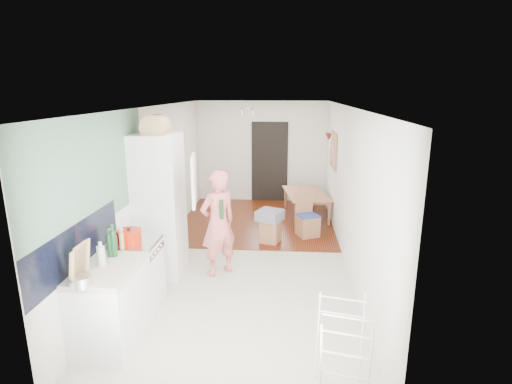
# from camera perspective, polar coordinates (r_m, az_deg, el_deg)

# --- Properties ---
(room_shell) EXTENTS (3.20, 7.00, 2.50)m
(room_shell) POSITION_cam_1_polar(r_m,az_deg,el_deg) (6.56, -1.03, 1.10)
(room_shell) COLOR white
(room_shell) RESTS_ON ground
(floor) EXTENTS (3.20, 7.00, 0.01)m
(floor) POSITION_cam_1_polar(r_m,az_deg,el_deg) (6.95, -0.99, -8.97)
(floor) COLOR #BBB29D
(floor) RESTS_ON ground
(wood_floor_overlay) EXTENTS (3.20, 3.30, 0.01)m
(wood_floor_overlay) POSITION_cam_1_polar(r_m,az_deg,el_deg) (8.67, 0.13, -4.09)
(wood_floor_overlay) COLOR #63290C
(wood_floor_overlay) RESTS_ON room_shell
(sage_wall_panel) EXTENTS (0.02, 3.00, 1.30)m
(sage_wall_panel) POSITION_cam_1_polar(r_m,az_deg,el_deg) (4.95, -21.99, 2.77)
(sage_wall_panel) COLOR slate
(sage_wall_panel) RESTS_ON room_shell
(tile_splashback) EXTENTS (0.02, 1.90, 0.50)m
(tile_splashback) POSITION_cam_1_polar(r_m,az_deg,el_deg) (4.67, -24.05, -7.08)
(tile_splashback) COLOR black
(tile_splashback) RESTS_ON room_shell
(doorway_recess) EXTENTS (0.90, 0.04, 2.00)m
(doorway_recess) POSITION_cam_1_polar(r_m,az_deg,el_deg) (10.00, 1.96, 4.28)
(doorway_recess) COLOR black
(doorway_recess) RESTS_ON room_shell
(base_cabinet) EXTENTS (0.60, 0.90, 0.86)m
(base_cabinet) POSITION_cam_1_polar(r_m,az_deg,el_deg) (4.85, -20.07, -15.29)
(base_cabinet) COLOR white
(base_cabinet) RESTS_ON room_shell
(worktop) EXTENTS (0.62, 0.92, 0.06)m
(worktop) POSITION_cam_1_polar(r_m,az_deg,el_deg) (4.64, -20.57, -10.33)
(worktop) COLOR beige
(worktop) RESTS_ON room_shell
(range_cooker) EXTENTS (0.60, 0.60, 0.88)m
(range_cooker) POSITION_cam_1_polar(r_m,az_deg,el_deg) (5.45, -16.85, -11.45)
(range_cooker) COLOR white
(range_cooker) RESTS_ON room_shell
(cooker_top) EXTENTS (0.60, 0.60, 0.04)m
(cooker_top) POSITION_cam_1_polar(r_m,az_deg,el_deg) (5.27, -17.22, -6.93)
(cooker_top) COLOR #BDBDC0
(cooker_top) RESTS_ON room_shell
(fridge_housing) EXTENTS (0.66, 0.66, 2.15)m
(fridge_housing) POSITION_cam_1_polar(r_m,az_deg,el_deg) (6.11, -13.66, -2.00)
(fridge_housing) COLOR white
(fridge_housing) RESTS_ON room_shell
(fridge_door) EXTENTS (0.14, 0.56, 0.70)m
(fridge_door) POSITION_cam_1_polar(r_m,az_deg,el_deg) (5.55, -8.88, 1.66)
(fridge_door) COLOR white
(fridge_door) RESTS_ON room_shell
(fridge_interior) EXTENTS (0.02, 0.52, 0.66)m
(fridge_interior) POSITION_cam_1_polar(r_m,az_deg,el_deg) (5.91, -11.07, 2.33)
(fridge_interior) COLOR white
(fridge_interior) RESTS_ON room_shell
(pinboard) EXTENTS (0.03, 0.90, 0.70)m
(pinboard) POSITION_cam_1_polar(r_m,az_deg,el_deg) (8.40, 11.03, 5.88)
(pinboard) COLOR tan
(pinboard) RESTS_ON room_shell
(pinboard_frame) EXTENTS (0.00, 0.94, 0.74)m
(pinboard_frame) POSITION_cam_1_polar(r_m,az_deg,el_deg) (8.40, 10.93, 5.88)
(pinboard_frame) COLOR #A06745
(pinboard_frame) RESTS_ON room_shell
(wall_sconce) EXTENTS (0.18, 0.18, 0.16)m
(wall_sconce) POSITION_cam_1_polar(r_m,az_deg,el_deg) (9.01, 10.37, 7.76)
(wall_sconce) COLOR maroon
(wall_sconce) RESTS_ON room_shell
(person) EXTENTS (0.83, 0.81, 1.92)m
(person) POSITION_cam_1_polar(r_m,az_deg,el_deg) (5.98, -5.46, -3.16)
(person) COLOR #DB6A66
(person) RESTS_ON floor
(dining_table) EXTENTS (0.92, 1.39, 0.45)m
(dining_table) POSITION_cam_1_polar(r_m,az_deg,el_deg) (8.99, 7.29, -2.05)
(dining_table) COLOR #A06745
(dining_table) RESTS_ON floor
(dining_chair) EXTENTS (0.49, 0.49, 0.87)m
(dining_chair) POSITION_cam_1_polar(r_m,az_deg,el_deg) (7.71, 7.44, -3.24)
(dining_chair) COLOR #A06745
(dining_chair) RESTS_ON floor
(stool) EXTENTS (0.41, 0.41, 0.43)m
(stool) POSITION_cam_1_polar(r_m,az_deg,el_deg) (7.42, 2.08, -5.64)
(stool) COLOR #A06745
(stool) RESTS_ON floor
(grey_drape) EXTENTS (0.56, 0.56, 0.19)m
(grey_drape) POSITION_cam_1_polar(r_m,az_deg,el_deg) (7.33, 1.98, -3.35)
(grey_drape) COLOR gray
(grey_drape) RESTS_ON stool
(drying_rack) EXTENTS (0.53, 0.49, 0.88)m
(drying_rack) POSITION_cam_1_polar(r_m,az_deg,el_deg) (4.05, 12.27, -20.98)
(drying_rack) COLOR white
(drying_rack) RESTS_ON floor
(bread_bin) EXTENTS (0.43, 0.42, 0.20)m
(bread_bin) POSITION_cam_1_polar(r_m,az_deg,el_deg) (5.87, -14.16, 8.99)
(bread_bin) COLOR tan
(bread_bin) RESTS_ON fridge_housing
(red_casserole) EXTENTS (0.34, 0.34, 0.18)m
(red_casserole) POSITION_cam_1_polar(r_m,az_deg,el_deg) (5.17, -17.64, -6.11)
(red_casserole) COLOR #BC1D06
(red_casserole) RESTS_ON cooker_top
(steel_pan) EXTENTS (0.25, 0.25, 0.10)m
(steel_pan) POSITION_cam_1_polar(r_m,az_deg,el_deg) (4.29, -23.73, -11.56)
(steel_pan) COLOR #BDBDC0
(steel_pan) RESTS_ON worktop
(held_bottle) EXTENTS (0.06, 0.06, 0.28)m
(held_bottle) POSITION_cam_1_polar(r_m,az_deg,el_deg) (5.80, -4.95, -2.51)
(held_bottle) COLOR #173C1C
(held_bottle) RESTS_ON person
(bottle_a) EXTENTS (0.08, 0.08, 0.31)m
(bottle_a) POSITION_cam_1_polar(r_m,az_deg,el_deg) (4.82, -19.70, -6.94)
(bottle_a) COLOR #173C1C
(bottle_a) RESTS_ON worktop
(bottle_b) EXTENTS (0.07, 0.07, 0.27)m
(bottle_b) POSITION_cam_1_polar(r_m,az_deg,el_deg) (4.84, -20.17, -7.17)
(bottle_b) COLOR #173C1C
(bottle_b) RESTS_ON worktop
(bottle_c) EXTENTS (0.11, 0.11, 0.21)m
(bottle_c) POSITION_cam_1_polar(r_m,az_deg,el_deg) (4.66, -21.24, -8.48)
(bottle_c) COLOR silver
(bottle_c) RESTS_ON worktop
(pepper_mill_front) EXTENTS (0.07, 0.07, 0.20)m
(pepper_mill_front) POSITION_cam_1_polar(r_m,az_deg,el_deg) (5.04, -18.65, -6.57)
(pepper_mill_front) COLOR tan
(pepper_mill_front) RESTS_ON worktop
(pepper_mill_back) EXTENTS (0.07, 0.07, 0.22)m
(pepper_mill_back) POSITION_cam_1_polar(r_m,az_deg,el_deg) (4.98, -19.94, -6.80)
(pepper_mill_back) COLOR tan
(pepper_mill_back) RESTS_ON worktop
(chopping_boards) EXTENTS (0.11, 0.28, 0.38)m
(chopping_boards) POSITION_cam_1_polar(r_m,az_deg,el_deg) (4.37, -23.90, -9.12)
(chopping_boards) COLOR tan
(chopping_boards) RESTS_ON worktop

